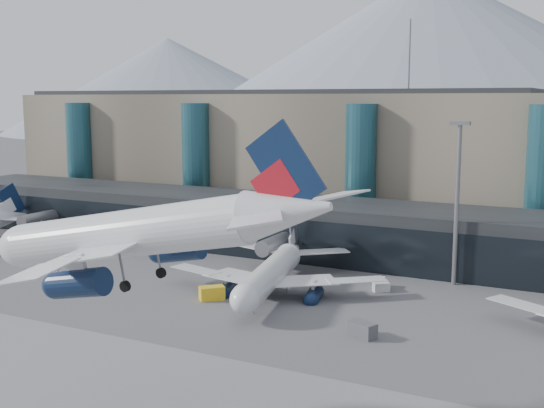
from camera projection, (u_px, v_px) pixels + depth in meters
The scene contains 12 objects.
ground at pixel (101, 353), 78.52m from camera, with size 900.00×900.00×0.00m, color #515154.
concourse at pixel (305, 227), 128.66m from camera, with size 170.00×27.00×10.00m.
terminal_main at pixel (266, 155), 166.67m from camera, with size 130.00×30.00×31.00m.
teal_towers at pixel (273, 168), 148.32m from camera, with size 116.40×19.40×46.00m.
lightmast_mid at pixel (457, 194), 105.23m from camera, with size 3.00×1.20×25.60m.
hero_jet at pixel (157, 220), 55.09m from camera, with size 33.82×35.04×11.28m.
jet_parked_mid at pixel (275, 262), 103.61m from camera, with size 34.88×35.72×11.49m.
veh_b at pixel (117, 250), 127.82m from camera, with size 2.98×1.83×1.72m, color yellow.
veh_c at pixel (363, 330), 83.51m from camera, with size 3.40×1.80×1.89m, color #504F55.
veh_d at pixel (381, 287), 103.29m from camera, with size 2.43×1.30×1.39m, color silver.
veh_g at pixel (379, 283), 105.32m from camera, with size 2.66×1.55×1.55m, color silver.
veh_h at pixel (212, 293), 99.08m from camera, with size 3.57×1.88×1.97m, color yellow.
Camera 1 is at (51.53, -57.95, 28.95)m, focal length 45.00 mm.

